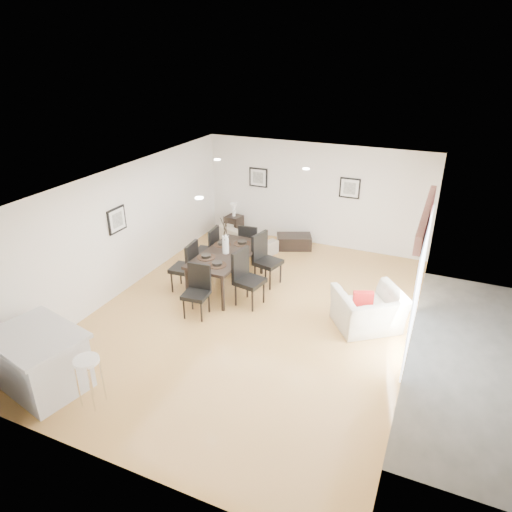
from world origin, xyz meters
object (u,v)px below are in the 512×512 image
at_px(dining_chair_wnear, 187,264).
at_px(side_table, 234,225).
at_px(dining_table, 226,257).
at_px(dining_chair_efar, 264,256).
at_px(dining_chair_enear, 246,275).
at_px(dining_chair_head, 198,287).
at_px(kitchen_island, 41,360).
at_px(bar_stool, 87,366).
at_px(coffee_table, 294,242).
at_px(dining_chair_wfar, 209,248).
at_px(dining_chair_foot, 249,243).
at_px(sofa, 245,238).
at_px(armchair, 369,310).

relative_size(dining_chair_wnear, side_table, 2.09).
bearing_deg(dining_table, dining_chair_efar, 38.93).
xyz_separation_m(dining_chair_enear, dining_chair_head, (-0.70, -0.75, -0.07)).
bearing_deg(dining_chair_head, kitchen_island, -117.35).
xyz_separation_m(dining_chair_efar, bar_stool, (-0.87, -4.59, 0.05)).
xyz_separation_m(dining_chair_head, kitchen_island, (-1.14, -2.85, -0.10)).
bearing_deg(coffee_table, dining_chair_efar, -113.04).
bearing_deg(dining_table, kitchen_island, -103.57).
distance_m(side_table, kitchen_island, 6.93).
height_order(dining_chair_wfar, kitchen_island, dining_chair_wfar).
bearing_deg(dining_chair_wnear, bar_stool, 3.91).
bearing_deg(dining_chair_wnear, dining_chair_foot, 153.71).
bearing_deg(dining_table, coffee_table, 77.74).
bearing_deg(dining_chair_efar, dining_chair_wfar, 103.72).
bearing_deg(kitchen_island, dining_chair_foot, 90.32).
bearing_deg(sofa, dining_chair_foot, 143.75).
distance_m(dining_chair_wfar, bar_stool, 4.60).
xyz_separation_m(dining_chair_head, bar_stool, (-0.17, -2.85, 0.11)).
distance_m(sofa, kitchen_island, 6.24).
height_order(sofa, dining_chair_enear, dining_chair_enear).
relative_size(dining_chair_efar, bar_stool, 1.44).
relative_size(dining_chair_wfar, side_table, 2.04).
bearing_deg(dining_chair_wnear, dining_chair_wfar, 175.98).
height_order(dining_chair_enear, dining_chair_efar, dining_chair_enear).
bearing_deg(side_table, dining_chair_head, -73.60).
bearing_deg(bar_stool, dining_chair_foot, 87.98).
relative_size(armchair, dining_chair_efar, 1.02).
xyz_separation_m(armchair, dining_chair_foot, (-3.19, 1.61, 0.20)).
bearing_deg(side_table, dining_chair_enear, -60.34).
relative_size(sofa, dining_chair_wnear, 1.61).
distance_m(dining_chair_efar, side_table, 3.03).
bearing_deg(dining_chair_wnear, coffee_table, 152.16).
distance_m(armchair, dining_chair_efar, 2.68).
distance_m(dining_chair_wnear, dining_chair_efar, 1.70).
distance_m(armchair, dining_chair_head, 3.32).
bearing_deg(dining_chair_efar, armchair, -96.66).
distance_m(dining_table, side_table, 3.13).
xyz_separation_m(dining_chair_wfar, dining_chair_enear, (1.38, -0.97, 0.04)).
height_order(dining_table, kitchen_island, kitchen_island).
distance_m(dining_chair_efar, dining_chair_foot, 0.99).
distance_m(dining_chair_wfar, dining_chair_enear, 1.69).
height_order(dining_chair_foot, coffee_table, dining_chair_foot).
xyz_separation_m(dining_chair_enear, bar_stool, (-0.87, -3.60, 0.04)).
distance_m(dining_chair_foot, coffee_table, 1.59).
height_order(dining_chair_head, side_table, dining_chair_head).
relative_size(armchair, side_table, 2.19).
xyz_separation_m(dining_chair_efar, kitchen_island, (-1.83, -4.59, -0.16)).
relative_size(armchair, dining_chair_enear, 1.01).
distance_m(coffee_table, kitchen_island, 6.93).
relative_size(coffee_table, kitchen_island, 0.56).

